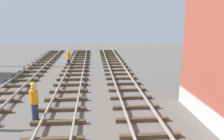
# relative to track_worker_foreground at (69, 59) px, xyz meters

# --- Properties ---
(track_worker_foreground) EXTENTS (0.40, 0.40, 1.87)m
(track_worker_foreground) POSITION_rel_track_worker_foreground_xyz_m (0.00, 0.00, 0.00)
(track_worker_foreground) COLOR #262D4C
(track_worker_foreground) RESTS_ON ground
(track_worker_distant) EXTENTS (0.40, 0.40, 1.87)m
(track_worker_distant) POSITION_rel_track_worker_foreground_xyz_m (-0.36, -12.66, 0.00)
(track_worker_distant) COLOR #262D4C
(track_worker_distant) RESTS_ON ground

